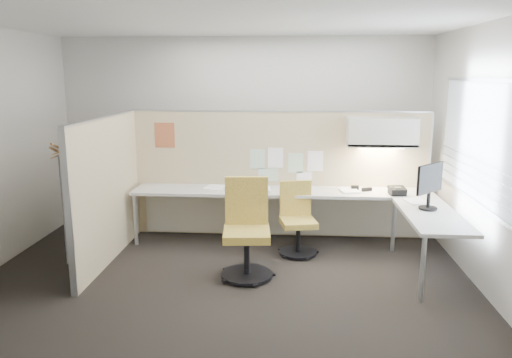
# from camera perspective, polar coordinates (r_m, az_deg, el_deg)

# --- Properties ---
(floor) EXTENTS (5.50, 4.50, 0.01)m
(floor) POSITION_cam_1_polar(r_m,az_deg,el_deg) (5.77, -3.46, -11.23)
(floor) COLOR black
(floor) RESTS_ON ground
(ceiling) EXTENTS (5.50, 4.50, 0.01)m
(ceiling) POSITION_cam_1_polar(r_m,az_deg,el_deg) (5.33, -3.86, 17.75)
(ceiling) COLOR white
(ceiling) RESTS_ON wall_back
(wall_back) EXTENTS (5.50, 0.02, 2.80)m
(wall_back) POSITION_cam_1_polar(r_m,az_deg,el_deg) (7.59, -1.36, 5.43)
(wall_back) COLOR beige
(wall_back) RESTS_ON ground
(wall_front) EXTENTS (5.50, 0.02, 2.80)m
(wall_front) POSITION_cam_1_polar(r_m,az_deg,el_deg) (3.21, -9.07, -3.89)
(wall_front) COLOR beige
(wall_front) RESTS_ON ground
(wall_right) EXTENTS (0.02, 4.50, 2.80)m
(wall_right) POSITION_cam_1_polar(r_m,az_deg,el_deg) (5.70, 24.94, 2.10)
(wall_right) COLOR beige
(wall_right) RESTS_ON ground
(window_pane) EXTENTS (0.01, 2.80, 1.30)m
(window_pane) POSITION_cam_1_polar(r_m,az_deg,el_deg) (5.67, 24.83, 3.60)
(window_pane) COLOR #97A4AF
(window_pane) RESTS_ON wall_right
(partition_back) EXTENTS (4.10, 0.06, 1.75)m
(partition_back) POSITION_cam_1_polar(r_m,az_deg,el_deg) (7.00, 2.64, 0.51)
(partition_back) COLOR tan
(partition_back) RESTS_ON floor
(partition_left) EXTENTS (0.06, 2.20, 1.75)m
(partition_left) POSITION_cam_1_polar(r_m,az_deg,el_deg) (6.32, -16.56, -1.23)
(partition_left) COLOR tan
(partition_left) RESTS_ON floor
(desk) EXTENTS (4.00, 2.07, 0.73)m
(desk) POSITION_cam_1_polar(r_m,az_deg,el_deg) (6.60, 5.81, -2.69)
(desk) COLOR beige
(desk) RESTS_ON floor
(overhead_bin) EXTENTS (0.90, 0.36, 0.38)m
(overhead_bin) POSITION_cam_1_polar(r_m,az_deg,el_deg) (6.79, 14.16, 5.23)
(overhead_bin) COLOR beige
(overhead_bin) RESTS_ON partition_back
(task_light_strip) EXTENTS (0.60, 0.06, 0.02)m
(task_light_strip) POSITION_cam_1_polar(r_m,az_deg,el_deg) (6.82, 14.07, 3.48)
(task_light_strip) COLOR #FFEABF
(task_light_strip) RESTS_ON overhead_bin
(pinned_papers) EXTENTS (1.01, 0.00, 0.47)m
(pinned_papers) POSITION_cam_1_polar(r_m,az_deg,el_deg) (6.93, 3.30, 1.72)
(pinned_papers) COLOR #8CBF8C
(pinned_papers) RESTS_ON partition_back
(poster) EXTENTS (0.28, 0.00, 0.35)m
(poster) POSITION_cam_1_polar(r_m,az_deg,el_deg) (7.10, -10.40, 4.94)
(poster) COLOR orange
(poster) RESTS_ON partition_back
(chair_left) EXTENTS (0.58, 0.59, 1.10)m
(chair_left) POSITION_cam_1_polar(r_m,az_deg,el_deg) (5.66, -1.08, -6.06)
(chair_left) COLOR black
(chair_left) RESTS_ON floor
(chair_right) EXTENTS (0.50, 0.52, 0.91)m
(chair_right) POSITION_cam_1_polar(r_m,az_deg,el_deg) (6.39, 4.73, -4.81)
(chair_right) COLOR black
(chair_right) RESTS_ON floor
(monitor) EXTENTS (0.37, 0.38, 0.53)m
(monitor) POSITION_cam_1_polar(r_m,az_deg,el_deg) (6.02, 19.23, -0.49)
(monitor) COLOR black
(monitor) RESTS_ON desk
(phone) EXTENTS (0.23, 0.21, 0.12)m
(phone) POSITION_cam_1_polar(r_m,az_deg,el_deg) (6.68, 15.80, -1.32)
(phone) COLOR black
(phone) RESTS_ON desk
(stapler) EXTENTS (0.14, 0.09, 0.05)m
(stapler) POSITION_cam_1_polar(r_m,az_deg,el_deg) (6.79, 12.55, -1.17)
(stapler) COLOR black
(stapler) RESTS_ON desk
(tape_dispenser) EXTENTS (0.10, 0.07, 0.06)m
(tape_dispenser) POSITION_cam_1_polar(r_m,az_deg,el_deg) (6.83, 11.23, -0.99)
(tape_dispenser) COLOR black
(tape_dispenser) RESTS_ON desk
(coat_hook) EXTENTS (0.18, 0.49, 1.45)m
(coat_hook) POSITION_cam_1_polar(r_m,az_deg,el_deg) (5.39, -21.26, 1.96)
(coat_hook) COLOR silver
(coat_hook) RESTS_ON partition_left
(paper_stack_0) EXTENTS (0.30, 0.35, 0.02)m
(paper_stack_0) POSITION_cam_1_polar(r_m,az_deg,el_deg) (6.83, -4.79, -0.98)
(paper_stack_0) COLOR white
(paper_stack_0) RESTS_ON desk
(paper_stack_1) EXTENTS (0.25, 0.32, 0.04)m
(paper_stack_1) POSITION_cam_1_polar(r_m,az_deg,el_deg) (6.60, 0.67, -1.28)
(paper_stack_1) COLOR white
(paper_stack_1) RESTS_ON desk
(paper_stack_2) EXTENTS (0.25, 0.32, 0.02)m
(paper_stack_2) POSITION_cam_1_polar(r_m,az_deg,el_deg) (6.73, 4.75, -1.17)
(paper_stack_2) COLOR white
(paper_stack_2) RESTS_ON desk
(paper_stack_3) EXTENTS (0.28, 0.33, 0.02)m
(paper_stack_3) POSITION_cam_1_polar(r_m,az_deg,el_deg) (6.74, 10.59, -1.31)
(paper_stack_3) COLOR white
(paper_stack_3) RESTS_ON desk
(paper_stack_4) EXTENTS (0.28, 0.34, 0.02)m
(paper_stack_4) POSITION_cam_1_polar(r_m,az_deg,el_deg) (6.38, 17.81, -2.46)
(paper_stack_4) COLOR white
(paper_stack_4) RESTS_ON desk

